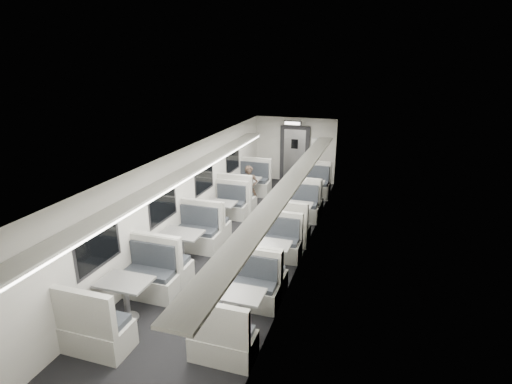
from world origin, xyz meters
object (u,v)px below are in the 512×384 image
Objects in this scene: booth_left_c at (182,248)px; booth_right_a at (309,193)px; booth_right_c at (270,258)px; booth_right_d at (239,310)px; booth_left_d at (126,299)px; exit_sign at (293,123)px; booth_right_b at (295,217)px; passenger at (249,189)px; booth_left_a at (245,190)px; booth_left_b at (221,214)px; vestibule_door at (295,154)px.

booth_right_a is at bearing 66.97° from booth_left_c.
booth_right_d is at bearing -90.00° from booth_right_c.
booth_right_a is 4.48m from booth_right_c.
exit_sign reaches higher than booth_left_d.
exit_sign reaches higher than booth_right_b.
booth_right_d is at bearing -90.00° from booth_right_a.
booth_left_d is 1.09× the size of booth_right_c.
passenger reaches higher than booth_right_a.
booth_right_b is (2.00, -1.70, -0.02)m from booth_left_a.
booth_left_a is at bearing 90.00° from booth_left_c.
booth_right_c reaches higher than booth_left_b.
booth_left_a is at bearing 90.00° from booth_left_b.
booth_left_a is at bearing 90.00° from booth_left_d.
booth_right_d is at bearing -63.47° from booth_left_b.
booth_left_d is (0.00, -4.36, 0.04)m from booth_left_b.
booth_right_d is (0.00, -1.96, -0.00)m from booth_right_c.
booth_right_a is 1.96m from passenger.
booth_left_c is at bearing -114.56° from passenger.
booth_left_d is 7.08m from booth_right_a.
booth_left_d is at bearing -112.54° from passenger.
booth_right_a reaches higher than booth_left_d.
booth_left_a is 1.14× the size of booth_right_d.
booth_right_d is at bearing -92.12° from passenger.
booth_left_c is at bearing -113.03° from booth_right_a.
booth_right_c is 1.96m from booth_right_d.
exit_sign is at bearing 104.18° from booth_right_b.
booth_left_a is 6.40m from booth_right_d.
booth_right_a is at bearing 73.59° from booth_left_d.
exit_sign is (-1.00, 6.37, 1.92)m from booth_right_c.
booth_left_b is at bearing -101.73° from vestibule_door.
vestibule_door is 1.33m from exit_sign.
booth_left_c is 1.01× the size of booth_left_d.
booth_right_a is (2.00, 6.79, 0.00)m from booth_left_d.
booth_left_b is 2.27m from booth_left_c.
booth_left_b is 0.93× the size of booth_right_b.
passenger reaches higher than booth_left_a.
booth_left_c is 2.65m from booth_right_d.
booth_left_b is at bearing -129.39° from booth_right_a.
booth_left_b is 3.24× the size of exit_sign.
booth_left_b is 0.91× the size of booth_left_d.
booth_left_b is 1.43× the size of passenger.
booth_left_b is 4.97m from vestibule_door.
booth_left_b is at bearing -103.01° from exit_sign.
booth_left_b is at bearing 134.39° from booth_right_c.
booth_right_a is at bearing -62.16° from exit_sign.
passenger reaches higher than booth_left_c.
passenger is (0.36, 1.41, 0.34)m from booth_left_b.
booth_left_a is at bearing 139.56° from booth_right_b.
booth_right_b is 2.42m from booth_right_c.
passenger is 3.38m from exit_sign.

